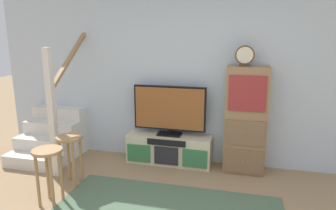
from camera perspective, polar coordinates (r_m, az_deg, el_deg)
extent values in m
cube|color=silver|center=(4.71, 4.56, 5.48)|extent=(6.40, 0.12, 2.70)
cube|color=beige|center=(4.81, 0.22, -8.17)|extent=(1.29, 0.36, 0.45)
cube|color=#337042|center=(4.77, -5.44, -8.90)|extent=(0.36, 0.02, 0.27)
cube|color=#232328|center=(4.65, -0.35, -9.43)|extent=(0.36, 0.02, 0.27)
cube|color=#337042|center=(4.57, 4.97, -9.90)|extent=(0.36, 0.02, 0.27)
cube|color=black|center=(4.58, -0.36, -7.03)|extent=(0.58, 0.02, 0.09)
cube|color=black|center=(4.75, 0.28, -5.40)|extent=(0.36, 0.22, 0.02)
cylinder|color=black|center=(4.73, 0.28, -4.92)|extent=(0.05, 0.05, 0.06)
cube|color=black|center=(4.63, 0.29, -0.59)|extent=(1.10, 0.05, 0.68)
cube|color=brown|center=(4.60, 0.20, -0.67)|extent=(1.05, 0.01, 0.63)
cube|color=#93704C|center=(4.52, 14.18, -2.76)|extent=(0.58, 0.34, 1.54)
cube|color=brown|center=(4.54, 13.76, -10.15)|extent=(0.53, 0.02, 0.36)
sphere|color=olive|center=(4.52, 13.76, -10.24)|extent=(0.03, 0.03, 0.03)
cube|color=brown|center=(4.39, 14.07, -5.08)|extent=(0.53, 0.02, 0.36)
sphere|color=olive|center=(4.37, 14.07, -5.15)|extent=(0.03, 0.03, 0.03)
cube|color=maroon|center=(4.25, 14.49, 2.07)|extent=(0.49, 0.02, 0.48)
cube|color=#4C3823|center=(4.36, 13.95, 7.13)|extent=(0.16, 0.08, 0.02)
cylinder|color=brown|center=(4.35, 14.06, 8.99)|extent=(0.26, 0.04, 0.26)
cylinder|color=beige|center=(4.32, 14.06, 8.96)|extent=(0.22, 0.01, 0.22)
cube|color=silver|center=(5.12, -23.77, -9.58)|extent=(0.90, 0.26, 0.19)
cube|color=silver|center=(5.28, -22.15, -7.64)|extent=(0.90, 0.26, 0.38)
cube|color=silver|center=(5.45, -20.64, -5.81)|extent=(0.90, 0.26, 0.57)
cube|color=silver|center=(5.62, -19.23, -4.08)|extent=(0.90, 0.26, 0.76)
cube|color=silver|center=(5.80, -17.91, -2.46)|extent=(0.90, 0.26, 0.95)
cube|color=silver|center=(4.49, -20.67, -1.62)|extent=(0.09, 0.09, 1.80)
cube|color=#9E7547|center=(4.90, -17.12, 9.36)|extent=(0.06, 1.33, 0.99)
cylinder|color=#A37A4C|center=(3.94, -23.02, -12.82)|extent=(0.04, 0.04, 0.65)
cylinder|color=#A37A4C|center=(3.84, -20.72, -13.34)|extent=(0.04, 0.04, 0.65)
cylinder|color=#A37A4C|center=(4.08, -21.43, -11.79)|extent=(0.04, 0.04, 0.65)
cylinder|color=#A37A4C|center=(3.98, -19.18, -12.25)|extent=(0.04, 0.04, 0.65)
cylinder|color=#A37A4C|center=(3.82, -21.52, -7.91)|extent=(0.34, 0.34, 0.03)
cylinder|color=#A37A4C|center=(4.31, -19.26, -10.28)|extent=(0.04, 0.04, 0.64)
cylinder|color=#A37A4C|center=(4.21, -17.09, -10.66)|extent=(0.04, 0.04, 0.64)
cylinder|color=#A37A4C|center=(4.45, -17.94, -9.39)|extent=(0.04, 0.04, 0.64)
cylinder|color=#A37A4C|center=(4.36, -15.82, -9.73)|extent=(0.04, 0.04, 0.64)
cylinder|color=#A37A4C|center=(4.21, -17.85, -5.77)|extent=(0.34, 0.34, 0.03)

